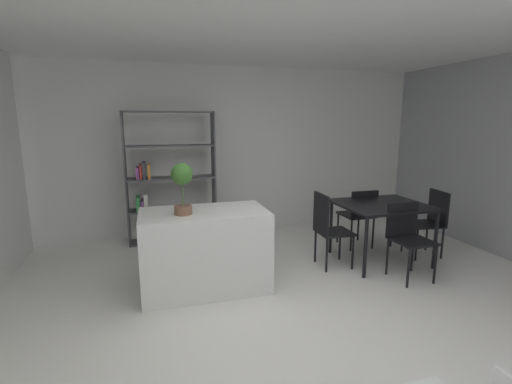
% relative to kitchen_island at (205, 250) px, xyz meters
% --- Properties ---
extents(ground_plane, '(9.72, 9.72, 0.00)m').
position_rel_kitchen_island_xyz_m(ground_plane, '(0.59, -0.93, -0.45)').
color(ground_plane, silver).
extents(ceiling_slab, '(7.06, 6.28, 0.06)m').
position_rel_kitchen_island_xyz_m(ceiling_slab, '(0.59, -0.93, 2.31)').
color(ceiling_slab, white).
rests_on(ceiling_slab, ground_plane).
extents(back_partition, '(7.06, 0.06, 2.72)m').
position_rel_kitchen_island_xyz_m(back_partition, '(0.59, 2.18, 0.92)').
color(back_partition, silver).
rests_on(back_partition, ground_plane).
extents(kitchen_island, '(1.36, 0.75, 0.89)m').
position_rel_kitchen_island_xyz_m(kitchen_island, '(0.00, 0.00, 0.00)').
color(kitchen_island, silver).
rests_on(kitchen_island, ground_plane).
extents(potted_plant_on_island, '(0.22, 0.22, 0.53)m').
position_rel_kitchen_island_xyz_m(potted_plant_on_island, '(-0.22, -0.08, 0.78)').
color(potted_plant_on_island, brown).
rests_on(potted_plant_on_island, kitchen_island).
extents(open_bookshelf, '(1.33, 0.33, 1.99)m').
position_rel_kitchen_island_xyz_m(open_bookshelf, '(-0.32, 1.79, 0.53)').
color(open_bookshelf, '#4C4C51').
rests_on(open_bookshelf, ground_plane).
extents(dining_table, '(1.12, 0.99, 0.78)m').
position_rel_kitchen_island_xyz_m(dining_table, '(2.36, 0.19, 0.26)').
color(dining_table, black).
rests_on(dining_table, ground_plane).
extents(dining_chair_far, '(0.42, 0.46, 0.88)m').
position_rel_kitchen_island_xyz_m(dining_chair_far, '(2.36, 0.71, 0.09)').
color(dining_chair_far, black).
rests_on(dining_chair_far, ground_plane).
extents(dining_chair_near, '(0.43, 0.44, 0.89)m').
position_rel_kitchen_island_xyz_m(dining_chair_near, '(2.36, -0.34, 0.09)').
color(dining_chair_near, black).
rests_on(dining_chair_near, ground_plane).
extents(dining_chair_window_side, '(0.49, 0.46, 0.91)m').
position_rel_kitchen_island_xyz_m(dining_chair_window_side, '(3.14, 0.17, 0.09)').
color(dining_chair_window_side, black).
rests_on(dining_chair_window_side, ground_plane).
extents(dining_chair_island_side, '(0.43, 0.41, 0.96)m').
position_rel_kitchen_island_xyz_m(dining_chair_island_side, '(1.58, 0.19, 0.11)').
color(dining_chair_island_side, black).
rests_on(dining_chair_island_side, ground_plane).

